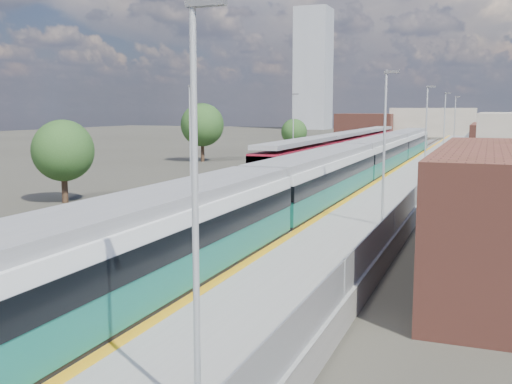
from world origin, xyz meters
The scene contains 11 objects.
ground centered at (0.00, 50.00, 0.00)m, with size 320.00×320.00×0.00m, color #47443A.
ballast_bed centered at (-2.25, 52.50, 0.03)m, with size 10.50×155.00×0.06m, color #565451.
tracks centered at (-1.65, 54.18, 0.11)m, with size 8.96×160.00×0.17m.
platform_right centered at (5.28, 52.49, 0.54)m, with size 4.70×155.00×8.52m.
platform_left centered at (-9.05, 52.49, 0.52)m, with size 4.30×155.00×8.52m.
buildings centered at (-18.12, 138.60, 10.70)m, with size 72.00×185.50×40.00m.
green_train centered at (1.50, 39.51, 2.34)m, with size 3.02×84.09×3.33m.
red_train centered at (-5.50, 66.75, 2.16)m, with size 2.90×58.76×3.66m.
tree_a centered at (-16.93, 27.43, 3.74)m, with size 4.39×4.39×5.95m.
tree_b centered at (-22.92, 61.74, 4.70)m, with size 5.50×5.50×7.46m.
tree_c centered at (-16.04, 78.66, 3.31)m, with size 3.89×3.89×5.27m.
Camera 1 is at (11.34, -7.22, 6.66)m, focal length 42.00 mm.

